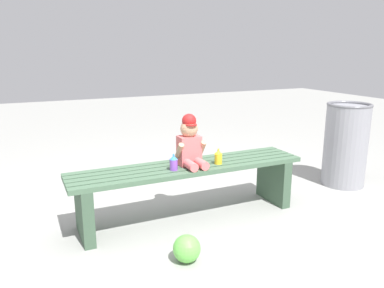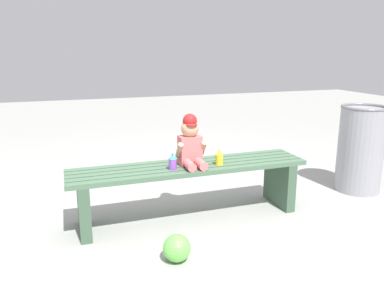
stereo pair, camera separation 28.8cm
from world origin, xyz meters
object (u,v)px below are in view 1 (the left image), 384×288
at_px(child_figure, 190,143).
at_px(trash_bin, 346,144).
at_px(park_bench, 189,181).
at_px(toy_ball, 187,249).
at_px(sippy_cup_right, 218,157).
at_px(sippy_cup_left, 174,163).

height_order(child_figure, trash_bin, child_figure).
height_order(park_bench, toy_ball, park_bench).
height_order(sippy_cup_right, toy_ball, sippy_cup_right).
height_order(sippy_cup_left, sippy_cup_right, same).
bearing_deg(child_figure, trash_bin, 2.44).
height_order(sippy_cup_right, trash_bin, trash_bin).
xyz_separation_m(child_figure, toy_ball, (-0.29, -0.59, -0.53)).
height_order(park_bench, child_figure, child_figure).
relative_size(sippy_cup_right, trash_bin, 0.15).
distance_m(park_bench, sippy_cup_left, 0.26).
bearing_deg(child_figure, sippy_cup_left, -158.81).
bearing_deg(sippy_cup_right, trash_bin, 5.19).
bearing_deg(toy_ball, child_figure, 63.75).
relative_size(sippy_cup_left, trash_bin, 0.15).
distance_m(child_figure, trash_bin, 1.74).
bearing_deg(trash_bin, park_bench, -177.84).
xyz_separation_m(sippy_cup_left, trash_bin, (1.89, 0.14, -0.09)).
height_order(park_bench, sippy_cup_left, sippy_cup_left).
bearing_deg(trash_bin, child_figure, -177.56).
xyz_separation_m(park_bench, toy_ball, (-0.29, -0.60, -0.22)).
bearing_deg(park_bench, sippy_cup_left, -155.60).
distance_m(sippy_cup_left, sippy_cup_right, 0.38).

